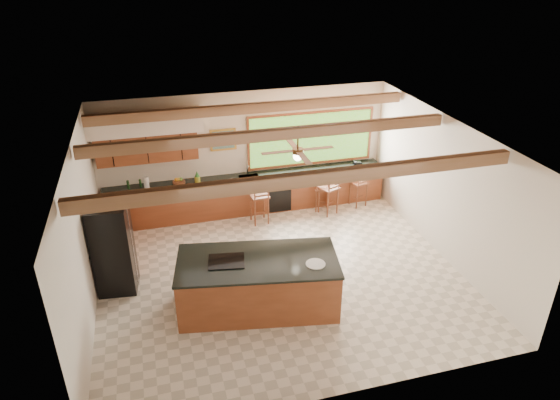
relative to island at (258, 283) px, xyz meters
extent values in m
plane|color=beige|center=(0.65, 0.86, -0.51)|extent=(7.20, 7.20, 0.00)
cube|color=beige|center=(0.65, 4.11, 0.99)|extent=(7.20, 0.04, 3.00)
cube|color=beige|center=(0.65, -2.39, 0.99)|extent=(7.20, 0.04, 3.00)
cube|color=beige|center=(-2.95, 0.86, 0.99)|extent=(0.04, 6.50, 3.00)
cube|color=beige|center=(4.25, 0.86, 0.99)|extent=(0.04, 6.50, 3.00)
cube|color=#916448|center=(0.65, 0.86, 2.49)|extent=(7.20, 6.50, 0.04)
cube|color=#8B5F45|center=(0.65, -0.74, 2.35)|extent=(7.10, 0.15, 0.22)
cube|color=#8B5F45|center=(0.65, 1.36, 2.35)|extent=(7.10, 0.15, 0.22)
cube|color=#8B5F45|center=(0.65, 3.16, 2.35)|extent=(7.10, 0.15, 0.22)
cube|color=brown|center=(-1.70, 3.92, 1.39)|extent=(2.30, 0.35, 0.70)
cube|color=white|center=(-1.70, 3.85, 1.99)|extent=(2.60, 0.50, 0.48)
cylinder|color=#FFEABF|center=(-2.40, 3.85, 1.76)|extent=(0.10, 0.10, 0.01)
cylinder|color=#FFEABF|center=(-1.00, 3.85, 1.76)|extent=(0.10, 0.10, 0.01)
cube|color=#85B942|center=(2.35, 4.08, 1.16)|extent=(3.20, 0.04, 1.30)
cube|color=#B08E35|center=(0.10, 4.08, 1.34)|extent=(0.64, 0.03, 0.54)
cube|color=#3F7254|center=(0.10, 4.06, 1.34)|extent=(0.54, 0.01, 0.44)
cube|color=brown|center=(0.65, 3.77, -0.07)|extent=(7.00, 0.65, 0.88)
cube|color=black|center=(0.65, 3.77, 0.39)|extent=(7.04, 0.69, 0.04)
cube|color=brown|center=(-2.61, 2.21, -0.07)|extent=(0.65, 2.35, 0.88)
cube|color=black|center=(-2.61, 2.21, 0.39)|extent=(0.69, 2.39, 0.04)
cube|color=black|center=(1.35, 3.44, -0.09)|extent=(0.60, 0.02, 0.78)
cube|color=silver|center=(0.65, 3.77, 0.40)|extent=(0.50, 0.38, 0.03)
cylinder|color=silver|center=(0.65, 3.97, 0.56)|extent=(0.03, 0.03, 0.30)
cylinder|color=silver|center=(0.65, 3.87, 0.69)|extent=(0.03, 0.20, 0.03)
cylinder|color=silver|center=(-1.82, 3.78, 0.56)|extent=(0.12, 0.12, 0.30)
cylinder|color=#193916|center=(-2.24, 3.88, 0.52)|extent=(0.06, 0.06, 0.21)
cylinder|color=#193916|center=(-1.96, 3.94, 0.50)|extent=(0.05, 0.05, 0.19)
cube|color=black|center=(3.58, 3.86, 0.46)|extent=(0.21, 0.17, 0.09)
cube|color=brown|center=(0.00, 0.00, -0.02)|extent=(3.05, 1.80, 0.97)
cube|color=black|center=(0.00, 0.00, 0.48)|extent=(3.10, 1.85, 0.04)
cube|color=black|center=(-0.55, 0.10, 0.51)|extent=(0.72, 0.61, 0.02)
cylinder|color=silver|center=(0.96, -0.40, 0.51)|extent=(0.35, 0.35, 0.02)
cube|color=black|center=(-2.53, 1.26, 0.41)|extent=(0.78, 0.76, 1.83)
cube|color=silver|center=(-2.18, 1.26, 0.41)|extent=(0.03, 0.05, 1.68)
cube|color=brown|center=(0.75, 3.11, 0.21)|extent=(0.46, 0.46, 0.04)
cylinder|color=brown|center=(0.58, 2.94, -0.16)|extent=(0.04, 0.04, 0.69)
cylinder|color=brown|center=(0.92, 2.94, -0.16)|extent=(0.04, 0.04, 0.69)
cylinder|color=brown|center=(0.58, 3.28, -0.16)|extent=(0.04, 0.04, 0.69)
cylinder|color=brown|center=(0.92, 3.28, -0.16)|extent=(0.04, 0.04, 0.69)
cube|color=brown|center=(2.52, 3.11, 0.19)|extent=(0.55, 0.55, 0.04)
cylinder|color=brown|center=(2.36, 2.94, -0.17)|extent=(0.04, 0.04, 0.68)
cylinder|color=brown|center=(2.68, 2.94, -0.17)|extent=(0.04, 0.04, 0.68)
cylinder|color=brown|center=(2.36, 3.27, -0.17)|extent=(0.04, 0.04, 0.68)
cylinder|color=brown|center=(2.68, 3.27, -0.17)|extent=(0.04, 0.04, 0.68)
cube|color=brown|center=(2.43, 3.31, 0.10)|extent=(0.46, 0.46, 0.04)
cylinder|color=brown|center=(2.29, 3.17, -0.21)|extent=(0.03, 0.03, 0.59)
cylinder|color=brown|center=(2.57, 3.17, -0.21)|extent=(0.03, 0.03, 0.59)
cylinder|color=brown|center=(2.29, 3.46, -0.21)|extent=(0.03, 0.03, 0.59)
cylinder|color=brown|center=(2.57, 3.46, -0.21)|extent=(0.03, 0.03, 0.59)
cube|color=brown|center=(3.42, 3.31, 0.14)|extent=(0.47, 0.47, 0.04)
cylinder|color=brown|center=(3.27, 3.16, -0.20)|extent=(0.04, 0.04, 0.63)
cylinder|color=brown|center=(3.58, 3.16, -0.20)|extent=(0.04, 0.04, 0.63)
cylinder|color=brown|center=(3.27, 3.47, -0.20)|extent=(0.04, 0.04, 0.63)
cylinder|color=brown|center=(3.58, 3.47, -0.20)|extent=(0.04, 0.04, 0.63)
camera|label=1|loc=(-1.58, -7.33, 5.53)|focal=32.00mm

